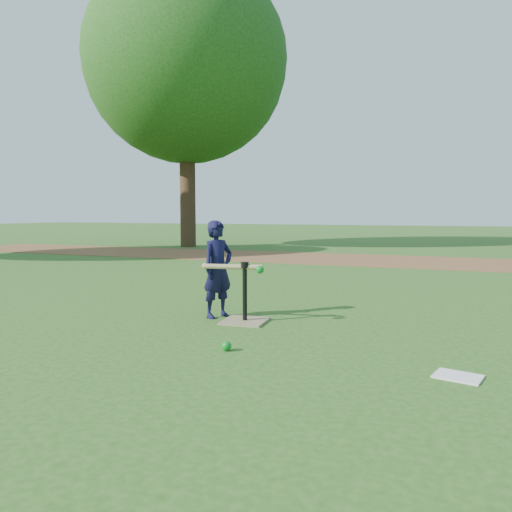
% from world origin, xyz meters
% --- Properties ---
extents(ground, '(80.00, 80.00, 0.00)m').
position_xyz_m(ground, '(0.00, 0.00, 0.00)').
color(ground, '#285116').
rests_on(ground, ground).
extents(dirt_strip, '(24.00, 3.00, 0.01)m').
position_xyz_m(dirt_strip, '(0.00, 7.50, 0.01)').
color(dirt_strip, brown).
rests_on(dirt_strip, ground).
extents(child, '(0.37, 0.44, 1.03)m').
position_xyz_m(child, '(-0.18, 0.49, 0.51)').
color(child, black).
rests_on(child, ground).
extents(wiffle_ball_ground, '(0.08, 0.08, 0.08)m').
position_xyz_m(wiffle_ball_ground, '(0.47, -0.65, 0.04)').
color(wiffle_ball_ground, '#0B801F').
rests_on(wiffle_ball_ground, ground).
extents(clipboard, '(0.34, 0.29, 0.01)m').
position_xyz_m(clipboard, '(2.20, -0.65, 0.01)').
color(clipboard, white).
rests_on(clipboard, ground).
extents(batting_tee, '(0.46, 0.46, 0.61)m').
position_xyz_m(batting_tee, '(0.19, 0.37, 0.11)').
color(batting_tee, '#8C7C59').
rests_on(batting_tee, ground).
extents(swing_action, '(0.67, 0.17, 0.09)m').
position_xyz_m(swing_action, '(0.10, 0.34, 0.56)').
color(swing_action, tan).
rests_on(swing_action, ground).
extents(tree_left, '(6.40, 6.40, 9.08)m').
position_xyz_m(tree_left, '(-6.00, 10.00, 5.87)').
color(tree_left, '#382316').
rests_on(tree_left, ground).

